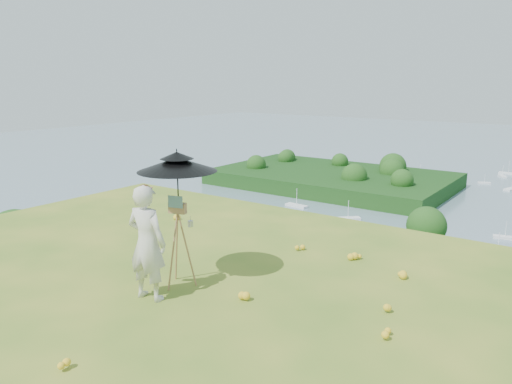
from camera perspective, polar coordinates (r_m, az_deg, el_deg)
The scene contains 8 objects.
ground at distance 6.45m, azimuth -17.77°, elevation -16.97°, with size 14.00×14.00×0.00m, color #4A7722.
peninsula at distance 180.02m, azimuth 8.73°, elevation 2.32°, with size 90.00×60.00×12.00m, color #0E340F, non-canonical shape.
slope_trees at distance 42.56m, azimuth 26.57°, elevation -13.91°, with size 110.00×50.00×6.00m, color #164916, non-canonical shape.
wildflowers at distance 6.55m, azimuth -16.00°, elevation -15.76°, with size 10.00×10.50×0.12m, color yellow, non-canonical shape.
painter at distance 7.33m, azimuth -12.35°, elevation -5.69°, with size 0.62×0.41×1.70m, color beige.
field_easel at distance 7.75m, azimuth -8.83°, elevation -5.54°, with size 0.55×0.55×1.44m, color #A57C45, non-canonical shape.
sun_umbrella at distance 7.53m, azimuth -8.94°, elevation 1.32°, with size 1.19×1.19×0.95m, color black, non-canonical shape.
painter_cap at distance 7.12m, azimuth -12.66°, elevation 0.46°, with size 0.19×0.23×0.10m, color #D97777, non-canonical shape.
Camera 1 is at (4.62, -3.23, 3.13)m, focal length 35.00 mm.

